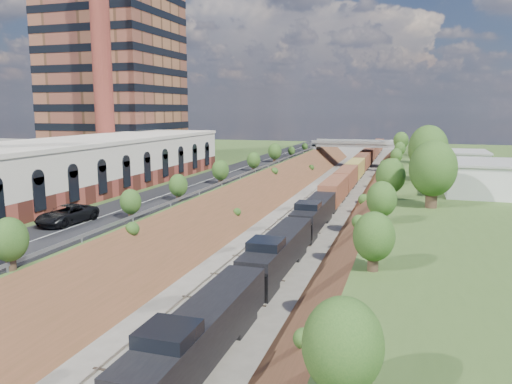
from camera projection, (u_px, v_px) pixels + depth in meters
The scene contains 17 objects.
platform_left at pixel (135, 184), 90.42m from camera, with size 44.00×180.00×5.00m, color #3D5924.
embankment_left at pixel (250, 205), 84.36m from camera, with size 7.07×180.00×7.07m, color brown.
embankment_right at pixel (384, 213), 77.89m from camera, with size 7.07×180.00×7.07m, color brown.
rail_left_track at pixel (299, 207), 81.88m from camera, with size 1.58×180.00×0.18m, color gray.
rail_right_track at pixel (331, 209), 80.35m from camera, with size 1.58×180.00×0.18m, color gray.
road at pixel (225, 174), 84.85m from camera, with size 8.00×180.00×0.10m, color black.
guardrail at pixel (248, 172), 83.37m from camera, with size 0.10×171.00×0.70m.
commercial_building at pixel (80, 165), 67.24m from camera, with size 14.30×62.30×7.00m.
highrise_tower at pixel (112, 24), 99.92m from camera, with size 22.00×22.00×53.90m.
smokestack at pixel (102, 55), 83.81m from camera, with size 3.20×3.20×40.00m, color brown.
overpass at pixel (357, 149), 138.68m from camera, with size 24.50×8.30×7.40m.
white_building_near at pixel (481, 178), 65.53m from camera, with size 9.00×12.00×4.00m, color silver.
white_building_far at pixel (462, 163), 86.42m from camera, with size 8.00×10.00×3.60m, color silver.
tree_right_large at pixel (433, 169), 55.75m from camera, with size 5.25×5.25×7.61m.
tree_left_crest at pixel (108, 208), 45.78m from camera, with size 2.45×2.45×3.55m.
freight_train at pixel (355, 169), 112.20m from camera, with size 2.97×183.47×4.55m.
suv at pixel (67, 214), 48.08m from camera, with size 2.97×6.45×1.79m, color black.
Camera 1 is at (14.60, -18.79, 16.08)m, focal length 35.00 mm.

